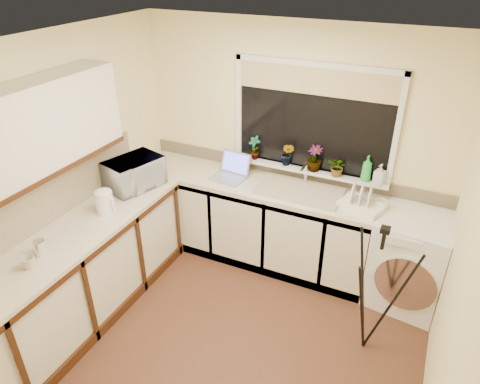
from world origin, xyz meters
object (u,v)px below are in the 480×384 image
at_px(laptop, 231,171).
at_px(soap_bottle_clear, 380,174).
at_px(washing_machine, 410,261).
at_px(plant_c, 315,158).
at_px(plant_d, 338,167).
at_px(cup_back, 381,205).
at_px(dish_rack, 362,205).
at_px(cup_left, 28,263).
at_px(tripod, 373,291).
at_px(soap_bottle_green, 367,168).
at_px(microwave, 134,173).
at_px(kettle, 104,202).
at_px(plant_b, 287,154).
at_px(plant_a, 254,148).
at_px(steel_jar, 40,248).

relative_size(laptop, soap_bottle_clear, 1.85).
bearing_deg(washing_machine, plant_c, 173.41).
xyz_separation_m(washing_machine, plant_d, (-0.81, 0.23, 0.70)).
bearing_deg(cup_back, dish_rack, -163.12).
bearing_deg(cup_left, tripod, 26.46).
bearing_deg(dish_rack, cup_left, -119.99).
distance_m(plant_c, soap_bottle_green, 0.51).
bearing_deg(microwave, dish_rack, -59.74).
relative_size(washing_machine, plant_c, 3.46).
bearing_deg(kettle, plant_b, 46.67).
relative_size(plant_b, plant_d, 1.23).
relative_size(microwave, soap_bottle_green, 2.11).
distance_m(plant_c, cup_left, 2.67).
height_order(plant_a, soap_bottle_green, same).
bearing_deg(laptop, microwave, -135.65).
xyz_separation_m(laptop, kettle, (-0.72, -1.11, 0.04)).
height_order(washing_machine, soap_bottle_clear, soap_bottle_clear).
bearing_deg(plant_a, cup_left, -112.02).
bearing_deg(washing_machine, cup_back, -179.49).
distance_m(dish_rack, microwave, 2.20).
bearing_deg(plant_c, tripod, -50.55).
relative_size(laptop, soap_bottle_green, 1.45).
bearing_deg(kettle, plant_d, 36.07).
relative_size(washing_machine, soap_bottle_green, 3.59).
bearing_deg(plant_a, laptop, -129.92).
height_order(microwave, soap_bottle_clear, soap_bottle_clear).
bearing_deg(microwave, laptop, -36.07).
bearing_deg(dish_rack, soap_bottle_green, 115.78).
relative_size(soap_bottle_green, soap_bottle_clear, 1.27).
distance_m(kettle, steel_jar, 0.71).
xyz_separation_m(soap_bottle_clear, cup_left, (-2.16, -2.17, -0.20)).
xyz_separation_m(dish_rack, cup_left, (-2.07, -1.92, 0.02)).
distance_m(plant_a, plant_d, 0.88).
distance_m(washing_machine, plant_d, 1.09).
xyz_separation_m(plant_b, cup_left, (-1.24, -2.19, -0.22)).
relative_size(dish_rack, cup_left, 3.65).
bearing_deg(washing_machine, microwave, -160.98).
xyz_separation_m(laptop, plant_a, (0.17, 0.20, 0.21)).
distance_m(microwave, plant_b, 1.54).
xyz_separation_m(tripod, plant_d, (-0.59, 0.98, 0.54)).
relative_size(dish_rack, steel_jar, 3.05).
height_order(plant_d, cup_back, plant_d).
relative_size(plant_b, soap_bottle_clear, 1.22).
bearing_deg(soap_bottle_clear, microwave, -160.48).
bearing_deg(soap_bottle_clear, washing_machine, -30.30).
xyz_separation_m(dish_rack, tripod, (0.28, -0.74, -0.32)).
xyz_separation_m(tripod, plant_a, (-1.47, 1.01, 0.57)).
height_order(steel_jar, plant_a, plant_a).
bearing_deg(cup_left, cup_back, 41.38).
bearing_deg(tripod, dish_rack, 100.93).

